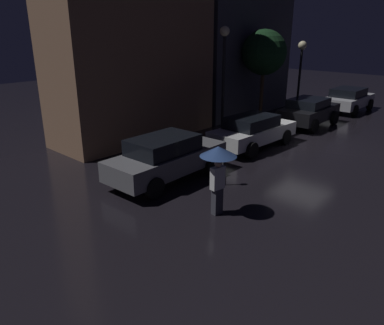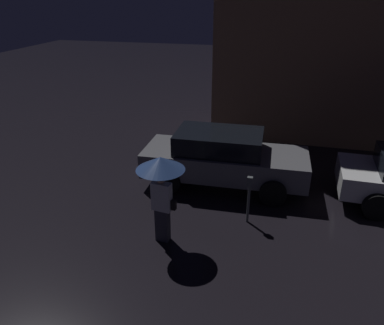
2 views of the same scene
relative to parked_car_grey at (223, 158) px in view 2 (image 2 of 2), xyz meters
The scene contains 4 objects.
building_facade_left 6.88m from the parked_car_grey, 60.83° to the left, with size 7.68×3.00×9.16m.
parked_car_grey is the anchor object (origin of this frame).
pedestrian_with_umbrella 3.07m from the parked_car_grey, 105.85° to the right, with size 0.99×0.99×1.97m.
parking_meter 1.94m from the parked_car_grey, 62.97° to the right, with size 0.12×0.10×1.17m.
Camera 2 is at (-5.79, -7.73, 4.95)m, focal length 35.00 mm.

